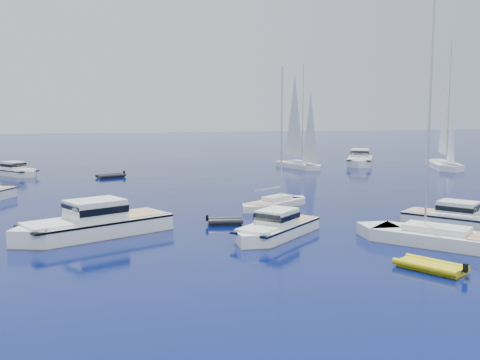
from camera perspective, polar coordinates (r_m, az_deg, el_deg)
The scene contains 13 objects.
ground at distance 29.55m, azimuth 19.01°, elevation -10.10°, with size 400.00×400.00×0.00m, color #09165A.
motor_cruiser_right at distance 44.71m, azimuth 21.59°, elevation -4.42°, with size 2.77×9.06×2.38m, color silver, non-canonical shape.
motor_cruiser_left at distance 38.34m, azimuth 3.66°, elevation -5.79°, with size 2.78×9.07×2.38m, color white, non-canonical shape.
motor_cruiser_centre at distance 39.88m, azimuth -14.80°, elevation -5.51°, with size 3.68×12.04×3.16m, color white, non-canonical shape.
motor_cruiser_distant at distance 90.77m, azimuth 12.15°, elevation 1.54°, with size 3.72×12.14×3.19m, color white, non-canonical shape.
motor_cruiser_horizon at distance 79.83m, azimuth -22.05°, elevation 0.43°, with size 2.76×9.03×2.37m, color white, non-canonical shape.
sailboat_mid_r at distance 38.13m, azimuth 20.13°, elevation -6.29°, with size 3.25×12.50×18.38m, color white, non-canonical shape.
sailboat_centre at distance 49.83m, azimuth 3.58°, elevation -2.79°, with size 2.29×8.81×12.94m, color white, non-canonical shape.
sailboat_sails_r at distance 84.38m, azimuth 5.92°, elevation 1.25°, with size 2.83×10.88×16.00m, color white, non-canonical shape.
sailboat_sails_far at distance 88.73m, azimuth 20.11°, elevation 1.14°, with size 3.44×13.22×19.43m, color white, non-canonical shape.
tender_yellow at distance 32.13m, azimuth 18.89°, elevation -8.71°, with size 2.08×3.82×0.95m, color #CDBB0C, non-canonical shape.
tender_grey_near at distance 42.30m, azimuth -1.52°, elevation -4.56°, with size 1.59×2.74×0.95m, color black, non-canonical shape.
tender_grey_far at distance 73.58m, azimuth -13.08°, elevation 0.24°, with size 2.03×3.71×0.95m, color black, non-canonical shape.
Camera 1 is at (-15.72, -23.52, 8.54)m, focal length 41.71 mm.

